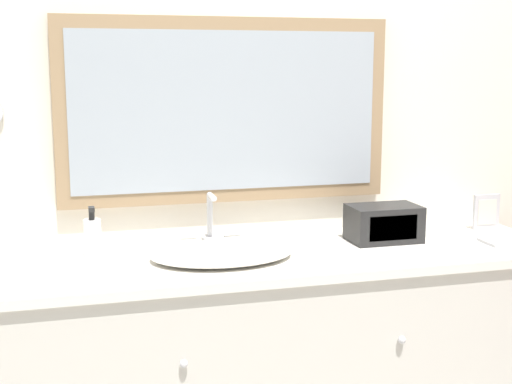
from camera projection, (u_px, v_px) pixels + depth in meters
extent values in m
cube|color=silver|center=(247.00, 133.00, 2.52)|extent=(8.00, 0.06, 2.55)
cube|color=#997A56|center=(227.00, 111.00, 2.43)|extent=(1.15, 0.04, 0.63)
cube|color=#9EA8B2|center=(228.00, 111.00, 2.41)|extent=(1.06, 0.01, 0.54)
cube|color=silver|center=(271.00, 257.00, 2.29)|extent=(1.90, 0.55, 0.03)
sphere|color=silver|center=(184.00, 364.00, 1.98)|extent=(0.02, 0.02, 0.02)
sphere|color=silver|center=(402.00, 340.00, 2.15)|extent=(0.02, 0.02, 0.02)
ellipsoid|color=silver|center=(222.00, 253.00, 2.21)|extent=(0.45, 0.32, 0.03)
cylinder|color=silver|center=(210.00, 240.00, 2.39)|extent=(0.06, 0.06, 0.03)
cylinder|color=silver|center=(210.00, 215.00, 2.37)|extent=(0.02, 0.02, 0.14)
cylinder|color=silver|center=(212.00, 197.00, 2.32)|extent=(0.02, 0.07, 0.02)
cylinder|color=white|center=(188.00, 237.00, 2.36)|extent=(0.06, 0.02, 0.02)
cylinder|color=white|center=(232.00, 234.00, 2.40)|extent=(0.05, 0.02, 0.02)
cylinder|color=white|center=(93.00, 239.00, 2.22)|extent=(0.05, 0.05, 0.12)
cylinder|color=black|center=(92.00, 214.00, 2.20)|extent=(0.02, 0.02, 0.04)
cube|color=black|center=(92.00, 209.00, 2.19)|extent=(0.02, 0.03, 0.01)
cube|color=black|center=(384.00, 223.00, 2.43)|extent=(0.24, 0.15, 0.12)
cube|color=black|center=(393.00, 228.00, 2.36)|extent=(0.17, 0.01, 0.08)
cube|color=#B2B2B7|center=(486.00, 212.00, 2.60)|extent=(0.10, 0.01, 0.13)
cube|color=beige|center=(487.00, 212.00, 2.60)|extent=(0.07, 0.00, 0.09)
cube|color=white|center=(36.00, 268.00, 2.02)|extent=(0.16, 0.14, 0.05)
cube|color=#ADADB2|center=(510.00, 241.00, 2.41)|extent=(0.19, 0.11, 0.01)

